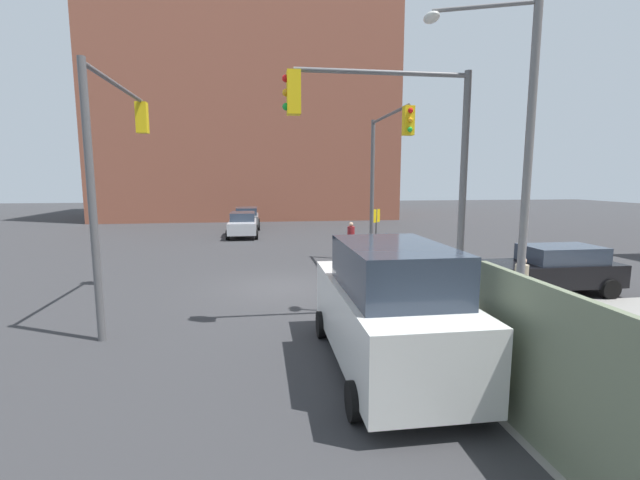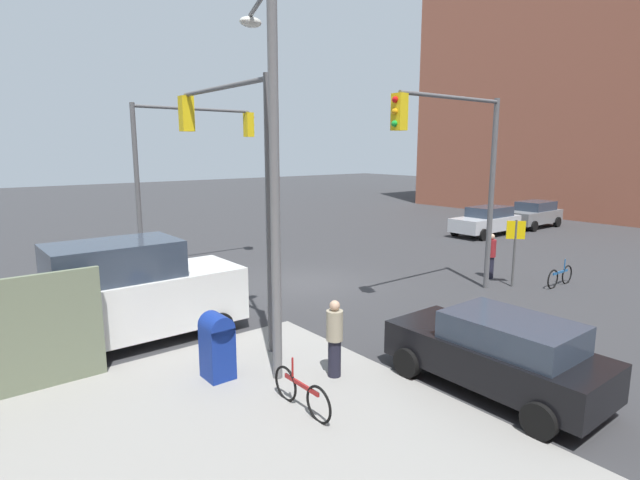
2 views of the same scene
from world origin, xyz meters
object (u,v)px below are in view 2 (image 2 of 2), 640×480
at_px(mailbox_blue, 217,344).
at_px(van_white_delivery, 130,293).
at_px(traffic_signal_se_corner, 186,155).
at_px(traffic_signal_ne_corner, 231,159).
at_px(street_lamp_corner, 271,156).
at_px(coupe_silver, 486,221).
at_px(pedestrian_crossing, 491,255).
at_px(pedestrian_waiting, 335,337).
at_px(bicycle_at_crosswalk, 560,277).
at_px(coupe_gray, 533,214).
at_px(bicycle_leaning_on_fence, 301,393).
at_px(traffic_signal_nw_corner, 459,157).
at_px(hatchback_black, 498,352).

bearing_deg(mailbox_blue, van_white_delivery, -76.64).
distance_m(traffic_signal_se_corner, mailbox_blue, 10.88).
relative_size(traffic_signal_ne_corner, mailbox_blue, 4.55).
distance_m(street_lamp_corner, coupe_silver, 20.89).
xyz_separation_m(van_white_delivery, pedestrian_crossing, (-12.76, 2.00, -0.39)).
relative_size(pedestrian_waiting, bicycle_at_crosswalk, 0.97).
bearing_deg(coupe_gray, van_white_delivery, 7.71).
bearing_deg(coupe_gray, traffic_signal_se_corner, -7.35).
bearing_deg(van_white_delivery, pedestrian_waiting, 120.42).
distance_m(coupe_silver, van_white_delivery, 21.40).
distance_m(traffic_signal_se_corner, bicycle_leaning_on_fence, 12.82).
bearing_deg(traffic_signal_nw_corner, mailbox_blue, 3.26).
xyz_separation_m(coupe_gray, pedestrian_waiting, (23.21, 8.22, 0.04)).
bearing_deg(coupe_silver, street_lamp_corner, 20.84).
relative_size(street_lamp_corner, coupe_gray, 1.91).
xyz_separation_m(bicycle_leaning_on_fence, bicycle_at_crosswalk, (-12.40, -1.20, 0.00)).
relative_size(traffic_signal_ne_corner, bicycle_leaning_on_fence, 3.71).
xyz_separation_m(coupe_gray, bicycle_leaning_on_fence, (24.61, 8.92, -0.50)).
distance_m(pedestrian_waiting, bicycle_leaning_on_fence, 1.65).
distance_m(pedestrian_crossing, bicycle_at_crosswalk, 2.48).
distance_m(van_white_delivery, pedestrian_crossing, 12.92).
distance_m(traffic_signal_nw_corner, bicycle_at_crosswalk, 6.18).
xyz_separation_m(traffic_signal_ne_corner, street_lamp_corner, (0.57, 2.72, 0.12)).
relative_size(traffic_signal_nw_corner, street_lamp_corner, 0.81).
height_order(mailbox_blue, coupe_silver, coupe_silver).
distance_m(street_lamp_corner, mailbox_blue, 4.12).
height_order(traffic_signal_se_corner, hatchback_black, traffic_signal_se_corner).
bearing_deg(street_lamp_corner, bicycle_at_crosswalk, 177.38).
xyz_separation_m(pedestrian_crossing, pedestrian_waiting, (10.00, 2.70, -0.01)).
relative_size(traffic_signal_se_corner, mailbox_blue, 4.55).
xyz_separation_m(traffic_signal_nw_corner, bicycle_at_crosswalk, (-4.22, 1.50, -4.26)).
xyz_separation_m(mailbox_blue, pedestrian_waiting, (-2.00, 1.50, 0.12)).
bearing_deg(pedestrian_waiting, pedestrian_crossing, -174.86).
height_order(mailbox_blue, pedestrian_waiting, pedestrian_waiting).
xyz_separation_m(mailbox_blue, coupe_silver, (-20.32, -6.85, 0.08)).
xyz_separation_m(mailbox_blue, van_white_delivery, (0.76, -3.20, 0.52)).
xyz_separation_m(traffic_signal_nw_corner, coupe_gray, (-16.43, -6.22, -3.76)).
relative_size(van_white_delivery, pedestrian_waiting, 3.17).
distance_m(traffic_signal_nw_corner, mailbox_blue, 9.60).
xyz_separation_m(traffic_signal_ne_corner, pedestrian_crossing, (-10.30, 1.06, -3.69)).
bearing_deg(hatchback_black, mailbox_blue, -44.60).
height_order(mailbox_blue, bicycle_leaning_on_fence, mailbox_blue).
distance_m(traffic_signal_ne_corner, coupe_silver, 19.53).
xyz_separation_m(street_lamp_corner, coupe_silver, (-19.18, -7.30, -3.86)).
bearing_deg(traffic_signal_ne_corner, traffic_signal_se_corner, -105.15).
xyz_separation_m(street_lamp_corner, bicycle_at_crosswalk, (-11.87, 0.54, -4.35)).
relative_size(mailbox_blue, coupe_gray, 0.34).
bearing_deg(traffic_signal_nw_corner, traffic_signal_ne_corner, -13.99).
height_order(mailbox_blue, van_white_delivery, van_white_delivery).
bearing_deg(bicycle_at_crosswalk, pedestrian_waiting, 2.60).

